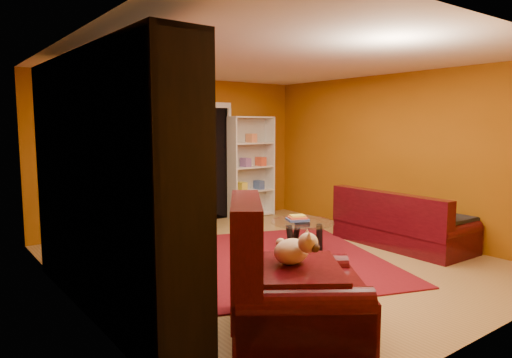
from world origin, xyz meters
TOP-DOWN VIEW (x-y plane):
  - floor at (0.00, 0.00)m, footprint 5.00×5.50m
  - ceiling at (0.00, 0.00)m, footprint 5.00×5.50m
  - wall_back at (0.00, 2.77)m, footprint 5.00×0.05m
  - wall_left at (-2.52, 0.00)m, footprint 0.05×5.50m
  - wall_right at (2.52, 0.00)m, footprint 0.05×5.50m
  - doorway at (0.60, 2.73)m, footprint 1.06×0.60m
  - rug at (0.06, 0.00)m, footprint 3.54×3.80m
  - media_unit at (-2.27, -0.22)m, footprint 0.56×3.20m
  - christmas_tree at (-1.08, 2.15)m, footprint 1.14×1.14m
  - gift_box_teal at (-1.66, 1.81)m, footprint 0.29×0.29m
  - gift_box_green at (-0.64, 1.79)m, footprint 0.30×0.30m
  - gift_box_red at (-1.18, 2.35)m, footprint 0.28×0.28m
  - white_bookshelf at (1.51, 2.57)m, footprint 0.93×0.34m
  - armchair at (-1.16, -1.75)m, footprint 1.69×1.69m
  - dog at (-1.17, -1.68)m, footprint 0.47×0.50m
  - sofa at (2.02, -0.53)m, footprint 0.92×1.99m
  - coffee_table at (0.54, 0.05)m, footprint 1.15×1.15m
  - acrylic_chair at (-0.76, 1.05)m, footprint 0.51×0.53m

SIDE VIEW (x-z plane):
  - floor at x=0.00m, z-range -0.05..0.00m
  - rug at x=0.06m, z-range 0.00..0.02m
  - gift_box_red at x=-1.18m, z-range 0.00..0.22m
  - gift_box_green at x=-0.64m, z-range 0.00..0.24m
  - gift_box_teal at x=-1.66m, z-range 0.00..0.28m
  - coffee_table at x=0.54m, z-range -0.04..0.51m
  - acrylic_chair at x=-0.76m, z-range 0.00..0.76m
  - sofa at x=2.02m, z-range 0.00..0.85m
  - armchair at x=-1.16m, z-range 0.00..0.95m
  - dog at x=-1.17m, z-range 0.55..0.86m
  - christmas_tree at x=-1.08m, z-range -0.03..1.77m
  - white_bookshelf at x=1.51m, z-range -0.03..1.97m
  - doorway at x=0.60m, z-range -0.03..2.13m
  - media_unit at x=-2.27m, z-range 0.00..2.45m
  - wall_back at x=0.00m, z-range 0.00..2.60m
  - wall_left at x=-2.52m, z-range 0.00..2.60m
  - wall_right at x=2.52m, z-range 0.00..2.60m
  - ceiling at x=0.00m, z-range 2.60..2.65m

